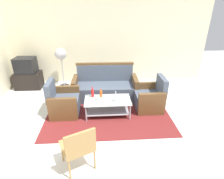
{
  "coord_description": "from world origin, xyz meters",
  "views": [
    {
      "loc": [
        -0.3,
        -3.0,
        2.52
      ],
      "look_at": [
        -0.05,
        0.88,
        0.65
      ],
      "focal_mm": 29.21,
      "sensor_mm": 36.0,
      "label": 1
    }
  ],
  "objects_px": {
    "armchair_left": "(64,103)",
    "bottle_red": "(93,93)",
    "television": "(26,65)",
    "armchair_right": "(150,98)",
    "bottle_clear": "(116,98)",
    "tv_stand": "(29,80)",
    "couch": "(105,87)",
    "cup": "(98,98)",
    "bottle_orange": "(101,94)",
    "coffee_table": "(108,105)",
    "wicker_chair": "(79,146)",
    "pedestal_fan": "(61,56)"
  },
  "relations": [
    {
      "from": "couch",
      "to": "bottle_red",
      "type": "xyz_separation_m",
      "value": [
        -0.33,
        -0.73,
        0.2
      ]
    },
    {
      "from": "television",
      "to": "armchair_right",
      "type": "bearing_deg",
      "value": 160.15
    },
    {
      "from": "pedestal_fan",
      "to": "wicker_chair",
      "type": "bearing_deg",
      "value": -76.15
    },
    {
      "from": "couch",
      "to": "armchair_left",
      "type": "bearing_deg",
      "value": 37.34
    },
    {
      "from": "armchair_left",
      "to": "coffee_table",
      "type": "height_order",
      "value": "armchair_left"
    },
    {
      "from": "bottle_orange",
      "to": "wicker_chair",
      "type": "bearing_deg",
      "value": -101.74
    },
    {
      "from": "armchair_left",
      "to": "armchair_right",
      "type": "height_order",
      "value": "same"
    },
    {
      "from": "armchair_right",
      "to": "coffee_table",
      "type": "height_order",
      "value": "armchair_right"
    },
    {
      "from": "couch",
      "to": "coffee_table",
      "type": "relative_size",
      "value": 1.65
    },
    {
      "from": "bottle_clear",
      "to": "tv_stand",
      "type": "xyz_separation_m",
      "value": [
        -2.64,
        1.82,
        -0.25
      ]
    },
    {
      "from": "armchair_right",
      "to": "bottle_orange",
      "type": "distance_m",
      "value": 1.27
    },
    {
      "from": "armchair_left",
      "to": "armchair_right",
      "type": "xyz_separation_m",
      "value": [
        2.17,
        0.1,
        0.0
      ]
    },
    {
      "from": "coffee_table",
      "to": "tv_stand",
      "type": "distance_m",
      "value": 3.01
    },
    {
      "from": "armchair_left",
      "to": "couch",
      "type": "bearing_deg",
      "value": 125.84
    },
    {
      "from": "tv_stand",
      "to": "bottle_red",
      "type": "bearing_deg",
      "value": -36.52
    },
    {
      "from": "bottle_clear",
      "to": "coffee_table",
      "type": "bearing_deg",
      "value": 155.45
    },
    {
      "from": "pedestal_fan",
      "to": "coffee_table",
      "type": "bearing_deg",
      "value": -52.65
    },
    {
      "from": "bottle_red",
      "to": "pedestal_fan",
      "type": "distance_m",
      "value": 1.96
    },
    {
      "from": "couch",
      "to": "armchair_left",
      "type": "distance_m",
      "value": 1.3
    },
    {
      "from": "bottle_clear",
      "to": "pedestal_fan",
      "type": "height_order",
      "value": "pedestal_fan"
    },
    {
      "from": "couch",
      "to": "armchair_left",
      "type": "relative_size",
      "value": 2.13
    },
    {
      "from": "armchair_left",
      "to": "bottle_red",
      "type": "height_order",
      "value": "armchair_left"
    },
    {
      "from": "couch",
      "to": "wicker_chair",
      "type": "relative_size",
      "value": 2.16
    },
    {
      "from": "couch",
      "to": "armchair_right",
      "type": "bearing_deg",
      "value": 150.54
    },
    {
      "from": "bottle_clear",
      "to": "cup",
      "type": "bearing_deg",
      "value": 168.84
    },
    {
      "from": "cup",
      "to": "tv_stand",
      "type": "relative_size",
      "value": 0.12
    },
    {
      "from": "bottle_orange",
      "to": "wicker_chair",
      "type": "relative_size",
      "value": 0.26
    },
    {
      "from": "bottle_clear",
      "to": "wicker_chair",
      "type": "bearing_deg",
      "value": -115.0
    },
    {
      "from": "bottle_clear",
      "to": "wicker_chair",
      "type": "distance_m",
      "value": 1.68
    },
    {
      "from": "armchair_right",
      "to": "wicker_chair",
      "type": "relative_size",
      "value": 1.01
    },
    {
      "from": "pedestal_fan",
      "to": "bottle_clear",
      "type": "bearing_deg",
      "value": -50.39
    },
    {
      "from": "armchair_right",
      "to": "bottle_red",
      "type": "distance_m",
      "value": 1.48
    },
    {
      "from": "bottle_clear",
      "to": "bottle_red",
      "type": "relative_size",
      "value": 0.98
    },
    {
      "from": "armchair_left",
      "to": "bottle_red",
      "type": "bearing_deg",
      "value": 93.06
    },
    {
      "from": "armchair_left",
      "to": "television",
      "type": "relative_size",
      "value": 1.37
    },
    {
      "from": "bottle_clear",
      "to": "pedestal_fan",
      "type": "relative_size",
      "value": 0.21
    },
    {
      "from": "bottle_orange",
      "to": "tv_stand",
      "type": "xyz_separation_m",
      "value": [
        -2.3,
        1.56,
        -0.23
      ]
    },
    {
      "from": "couch",
      "to": "cup",
      "type": "height_order",
      "value": "couch"
    },
    {
      "from": "bottle_red",
      "to": "television",
      "type": "xyz_separation_m",
      "value": [
        -2.1,
        1.56,
        0.25
      ]
    },
    {
      "from": "armchair_right",
      "to": "bottle_orange",
      "type": "xyz_separation_m",
      "value": [
        -1.25,
        -0.07,
        0.21
      ]
    },
    {
      "from": "cup",
      "to": "tv_stand",
      "type": "distance_m",
      "value": 2.83
    },
    {
      "from": "cup",
      "to": "bottle_clear",
      "type": "bearing_deg",
      "value": -11.16
    },
    {
      "from": "bottle_orange",
      "to": "cup",
      "type": "height_order",
      "value": "bottle_orange"
    },
    {
      "from": "armchair_right",
      "to": "cup",
      "type": "xyz_separation_m",
      "value": [
        -1.33,
        -0.24,
        0.17
      ]
    },
    {
      "from": "bottle_orange",
      "to": "pedestal_fan",
      "type": "height_order",
      "value": "pedestal_fan"
    },
    {
      "from": "armchair_left",
      "to": "cup",
      "type": "bearing_deg",
      "value": 80.36
    },
    {
      "from": "couch",
      "to": "pedestal_fan",
      "type": "height_order",
      "value": "pedestal_fan"
    },
    {
      "from": "bottle_red",
      "to": "cup",
      "type": "distance_m",
      "value": 0.23
    },
    {
      "from": "television",
      "to": "armchair_left",
      "type": "bearing_deg",
      "value": 133.79
    },
    {
      "from": "bottle_red",
      "to": "tv_stand",
      "type": "distance_m",
      "value": 2.62
    }
  ]
}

